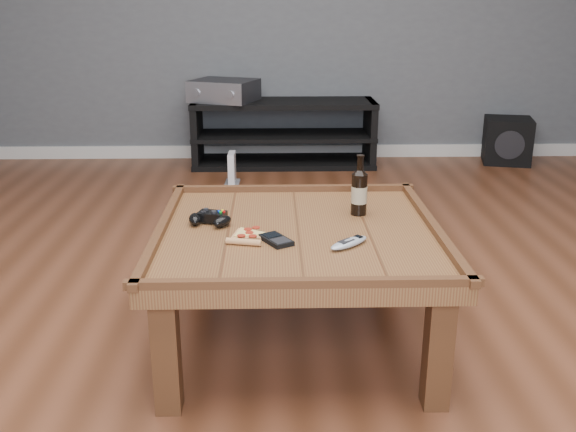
{
  "coord_description": "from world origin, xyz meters",
  "views": [
    {
      "loc": [
        -0.09,
        -2.16,
        1.23
      ],
      "look_at": [
        -0.04,
        -0.06,
        0.52
      ],
      "focal_mm": 40.0,
      "sensor_mm": 36.0,
      "label": 1
    }
  ],
  "objects_px": {
    "media_console": "(284,134)",
    "game_controller": "(210,218)",
    "pizza_slice": "(249,236)",
    "av_receiver": "(224,90)",
    "beer_bottle": "(359,191)",
    "subwoofer": "(507,140)",
    "smartphone": "(276,240)",
    "remote_control": "(349,243)",
    "coffee_table": "(298,245)",
    "game_console": "(232,170)"
  },
  "relations": [
    {
      "from": "game_controller",
      "to": "pizza_slice",
      "type": "relative_size",
      "value": 0.72
    },
    {
      "from": "media_console",
      "to": "subwoofer",
      "type": "height_order",
      "value": "media_console"
    },
    {
      "from": "beer_bottle",
      "to": "subwoofer",
      "type": "distance_m",
      "value": 3.06
    },
    {
      "from": "game_console",
      "to": "coffee_table",
      "type": "bearing_deg",
      "value": -78.86
    },
    {
      "from": "pizza_slice",
      "to": "beer_bottle",
      "type": "bearing_deg",
      "value": 43.29
    },
    {
      "from": "av_receiver",
      "to": "smartphone",
      "type": "bearing_deg",
      "value": -60.91
    },
    {
      "from": "media_console",
      "to": "game_controller",
      "type": "bearing_deg",
      "value": -96.77
    },
    {
      "from": "pizza_slice",
      "to": "coffee_table",
      "type": "bearing_deg",
      "value": 37.79
    },
    {
      "from": "smartphone",
      "to": "remote_control",
      "type": "relative_size",
      "value": 0.9
    },
    {
      "from": "pizza_slice",
      "to": "game_console",
      "type": "bearing_deg",
      "value": 107.24
    },
    {
      "from": "av_receiver",
      "to": "game_controller",
      "type": "bearing_deg",
      "value": -65.47
    },
    {
      "from": "media_console",
      "to": "beer_bottle",
      "type": "height_order",
      "value": "beer_bottle"
    },
    {
      "from": "game_controller",
      "to": "beer_bottle",
      "type": "bearing_deg",
      "value": 25.77
    },
    {
      "from": "media_console",
      "to": "av_receiver",
      "type": "distance_m",
      "value": 0.56
    },
    {
      "from": "coffee_table",
      "to": "pizza_slice",
      "type": "relative_size",
      "value": 4.31
    },
    {
      "from": "smartphone",
      "to": "subwoofer",
      "type": "distance_m",
      "value": 3.46
    },
    {
      "from": "av_receiver",
      "to": "subwoofer",
      "type": "relative_size",
      "value": 1.33
    },
    {
      "from": "pizza_slice",
      "to": "smartphone",
      "type": "height_order",
      "value": "pizza_slice"
    },
    {
      "from": "beer_bottle",
      "to": "game_console",
      "type": "bearing_deg",
      "value": 106.76
    },
    {
      "from": "remote_control",
      "to": "game_console",
      "type": "distance_m",
      "value": 2.45
    },
    {
      "from": "media_console",
      "to": "game_console",
      "type": "distance_m",
      "value": 0.68
    },
    {
      "from": "remote_control",
      "to": "av_receiver",
      "type": "height_order",
      "value": "av_receiver"
    },
    {
      "from": "game_controller",
      "to": "av_receiver",
      "type": "bearing_deg",
      "value": 108.23
    },
    {
      "from": "pizza_slice",
      "to": "av_receiver",
      "type": "bearing_deg",
      "value": 107.87
    },
    {
      "from": "game_console",
      "to": "subwoofer",
      "type": "bearing_deg",
      "value": 16.92
    },
    {
      "from": "beer_bottle",
      "to": "remote_control",
      "type": "xyz_separation_m",
      "value": [
        -0.08,
        -0.33,
        -0.08
      ]
    },
    {
      "from": "beer_bottle",
      "to": "game_console",
      "type": "distance_m",
      "value": 2.16
    },
    {
      "from": "game_controller",
      "to": "remote_control",
      "type": "bearing_deg",
      "value": -10.31
    },
    {
      "from": "coffee_table",
      "to": "smartphone",
      "type": "distance_m",
      "value": 0.16
    },
    {
      "from": "beer_bottle",
      "to": "smartphone",
      "type": "height_order",
      "value": "beer_bottle"
    },
    {
      "from": "smartphone",
      "to": "remote_control",
      "type": "xyz_separation_m",
      "value": [
        0.24,
        -0.04,
        0.0
      ]
    },
    {
      "from": "av_receiver",
      "to": "subwoofer",
      "type": "xyz_separation_m",
      "value": [
        2.22,
        0.04,
        -0.4
      ]
    },
    {
      "from": "media_console",
      "to": "game_controller",
      "type": "relative_size",
      "value": 8.11
    },
    {
      "from": "media_console",
      "to": "remote_control",
      "type": "xyz_separation_m",
      "value": [
        0.16,
        -2.92,
        0.22
      ]
    },
    {
      "from": "beer_bottle",
      "to": "game_console",
      "type": "xyz_separation_m",
      "value": [
        -0.61,
        2.03,
        -0.44
      ]
    },
    {
      "from": "coffee_table",
      "to": "av_receiver",
      "type": "bearing_deg",
      "value": 99.36
    },
    {
      "from": "media_console",
      "to": "game_console",
      "type": "bearing_deg",
      "value": -123.83
    },
    {
      "from": "game_controller",
      "to": "smartphone",
      "type": "distance_m",
      "value": 0.31
    },
    {
      "from": "pizza_slice",
      "to": "av_receiver",
      "type": "xyz_separation_m",
      "value": [
        -0.28,
        2.83,
        0.12
      ]
    },
    {
      "from": "subwoofer",
      "to": "game_controller",
      "type": "bearing_deg",
      "value": -114.08
    },
    {
      "from": "game_console",
      "to": "game_controller",
      "type": "bearing_deg",
      "value": -87.06
    },
    {
      "from": "media_console",
      "to": "av_receiver",
      "type": "height_order",
      "value": "av_receiver"
    },
    {
      "from": "remote_control",
      "to": "smartphone",
      "type": "bearing_deg",
      "value": -141.93
    },
    {
      "from": "pizza_slice",
      "to": "remote_control",
      "type": "bearing_deg",
      "value": -2.11
    },
    {
      "from": "game_controller",
      "to": "smartphone",
      "type": "xyz_separation_m",
      "value": [
        0.24,
        -0.19,
        -0.01
      ]
    },
    {
      "from": "coffee_table",
      "to": "beer_bottle",
      "type": "distance_m",
      "value": 0.33
    },
    {
      "from": "media_console",
      "to": "pizza_slice",
      "type": "relative_size",
      "value": 5.86
    },
    {
      "from": "smartphone",
      "to": "game_console",
      "type": "xyz_separation_m",
      "value": [
        -0.29,
        2.32,
        -0.36
      ]
    },
    {
      "from": "smartphone",
      "to": "coffee_table",
      "type": "bearing_deg",
      "value": 26.92
    },
    {
      "from": "game_console",
      "to": "remote_control",
      "type": "bearing_deg",
      "value": -75.72
    }
  ]
}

